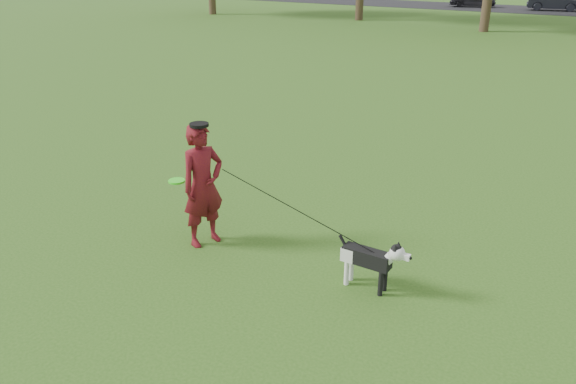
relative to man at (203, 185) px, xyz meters
The scene contains 5 objects.
ground 1.45m from the man, 25.29° to the left, with size 120.00×120.00×0.00m, color #285116.
man is the anchor object (origin of this frame).
dog 2.52m from the man, ahead, with size 0.95×0.19×0.72m.
car_mid 40.54m from the man, 92.57° to the left, with size 1.28×3.67×1.21m, color black.
man_held_items 1.49m from the man, ahead, with size 3.08×0.39×1.26m.
Camera 1 is at (3.73, -5.83, 3.77)m, focal length 35.00 mm.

